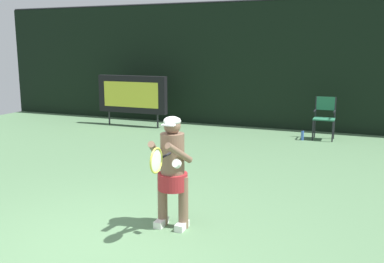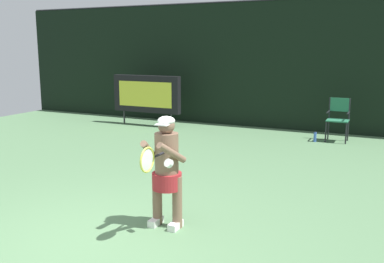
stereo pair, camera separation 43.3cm
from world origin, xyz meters
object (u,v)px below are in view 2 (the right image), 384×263
object	(u,v)px
umpire_chair	(338,117)
scoreboard	(147,94)
tennis_racket	(148,159)
water_bottle	(315,137)
tennis_player	(166,167)

from	to	relation	value
umpire_chair	scoreboard	bearing A→B (deg)	-178.87
scoreboard	tennis_racket	world-z (taller)	scoreboard
umpire_chair	tennis_racket	xyz separation A→B (m)	(-1.27, -7.04, 0.41)
umpire_chair	water_bottle	size ratio (longest dim) A/B	4.08
tennis_player	tennis_racket	size ratio (longest dim) A/B	2.45
water_bottle	tennis_player	bearing A→B (deg)	-97.53
umpire_chair	tennis_player	world-z (taller)	tennis_player
scoreboard	water_bottle	bearing A→B (deg)	-2.52
scoreboard	water_bottle	size ratio (longest dim) A/B	8.30
scoreboard	tennis_racket	bearing A→B (deg)	-58.56
umpire_chair	tennis_racket	world-z (taller)	tennis_racket
tennis_player	tennis_racket	distance (m)	0.55
umpire_chair	water_bottle	xyz separation A→B (m)	(-0.48, -0.33, -0.50)
umpire_chair	tennis_player	distance (m)	6.67
water_bottle	umpire_chair	bearing A→B (deg)	34.36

